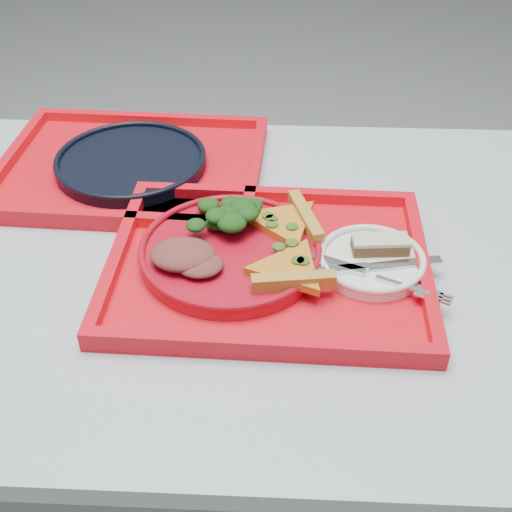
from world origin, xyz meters
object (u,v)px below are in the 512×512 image
Objects in this scene: navy_plate at (131,163)px; dinner_plate at (230,253)px; tray_far at (132,170)px; dessert_bar at (380,244)px; tray_main at (268,267)px.

dinner_plate is at bearing -51.83° from navy_plate.
tray_far is 0.47m from dessert_bar.
dessert_bar is at bearing -27.83° from tray_far.
dinner_plate is (-0.06, 0.01, 0.02)m from tray_main.
tray_main is 1.73× the size of navy_plate.
dessert_bar is at bearing -30.13° from navy_plate.
navy_plate is (-0.19, 0.24, -0.00)m from dinner_plate.
dinner_plate reaches higher than navy_plate.
navy_plate reaches higher than tray_far.
tray_main is at bearing -10.30° from dinner_plate.
tray_main is 0.36m from tray_far.
dessert_bar is at bearing 2.60° from dinner_plate.
tray_main is at bearing -177.76° from dessert_bar.
tray_far is 0.01m from navy_plate.
dinner_plate is 3.18× the size of dessert_bar.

